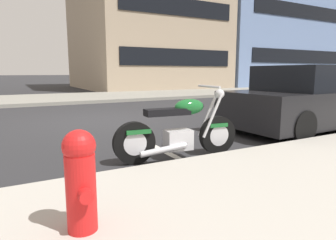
{
  "coord_description": "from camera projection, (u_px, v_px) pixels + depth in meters",
  "views": [
    {
      "loc": [
        -2.22,
        -7.82,
        1.31
      ],
      "look_at": [
        -0.03,
        -3.8,
        0.56
      ],
      "focal_mm": 31.51,
      "sensor_mm": 36.0,
      "label": 1
    }
  ],
  "objects": [
    {
      "name": "parking_stall_stripe",
      "position": [
        170.0,
        154.0,
        4.74
      ],
      "size": [
        0.12,
        2.2,
        0.01
      ],
      "primitive_type": "cube",
      "color": "silver",
      "rests_on": "ground"
    },
    {
      "name": "parked_car_behind_motorcycle",
      "position": [
        308.0,
        100.0,
        6.71
      ],
      "size": [
        4.06,
        1.92,
        1.44
      ],
      "rotation": [
        0.0,
        0.0,
        0.03
      ],
      "color": "black",
      "rests_on": "ground"
    },
    {
      "name": "townhouse_near_left",
      "position": [
        142.0,
        25.0,
        24.0
      ],
      "size": [
        9.76,
        11.83,
        10.25
      ],
      "color": "tan",
      "rests_on": "ground"
    },
    {
      "name": "parked_motorcycle",
      "position": [
        180.0,
        131.0,
        4.45
      ],
      "size": [
        2.01,
        0.62,
        1.1
      ],
      "rotation": [
        0.0,
        0.0,
        -0.1
      ],
      "color": "black",
      "rests_on": "ground"
    },
    {
      "name": "ground_plane",
      "position": [
        102.0,
        120.0,
        8.04
      ],
      "size": [
        260.0,
        260.0,
        0.0
      ],
      "primitive_type": "plane",
      "color": "#28282B"
    },
    {
      "name": "sidewalk_far_curb",
      "position": [
        249.0,
        91.0,
        19.68
      ],
      "size": [
        120.0,
        5.0,
        0.14
      ],
      "primitive_type": "cube",
      "color": "gray",
      "rests_on": "ground"
    },
    {
      "name": "fire_hydrant",
      "position": [
        81.0,
        178.0,
        2.14
      ],
      "size": [
        0.24,
        0.36,
        0.76
      ],
      "color": "red",
      "rests_on": "sidewalk_near_curb"
    },
    {
      "name": "townhouse_behind_pole",
      "position": [
        271.0,
        24.0,
        28.84
      ],
      "size": [
        15.85,
        8.96,
        11.82
      ],
      "color": "#6B84B2",
      "rests_on": "ground"
    }
  ]
}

